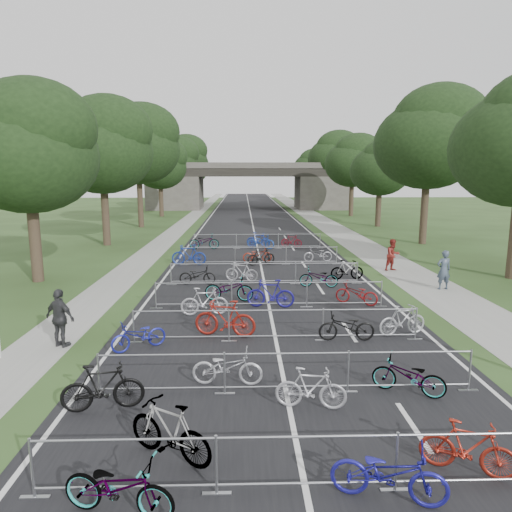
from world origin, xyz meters
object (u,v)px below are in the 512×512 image
at_px(overpass_bridge, 249,186).
at_px(bike_1, 170,431).
at_px(bike_0, 119,487).
at_px(bike_2, 389,474).
at_px(pedestrian_c, 60,318).
at_px(pedestrian_b, 393,255).
at_px(pedestrian_a, 444,270).

bearing_deg(overpass_bridge, bike_1, -92.21).
relative_size(overpass_bridge, bike_0, 16.28).
bearing_deg(bike_2, pedestrian_c, 65.16).
xyz_separation_m(bike_0, pedestrian_b, (10.42, 18.45, 0.39)).
bearing_deg(pedestrian_a, bike_2, 57.23).
relative_size(bike_2, pedestrian_a, 1.03).
bearing_deg(pedestrian_c, pedestrian_b, -117.02).
bearing_deg(bike_1, overpass_bridge, -150.41).
bearing_deg(pedestrian_b, bike_0, -141.21).
relative_size(bike_1, pedestrian_c, 1.04).
bearing_deg(overpass_bridge, bike_2, -88.83).
bearing_deg(pedestrian_c, bike_0, 141.90).
height_order(bike_0, pedestrian_c, pedestrian_c).
xyz_separation_m(overpass_bridge, bike_1, (-2.47, -63.99, -2.95)).
distance_m(pedestrian_b, pedestrian_c, 17.99).
bearing_deg(pedestrian_a, pedestrian_c, 18.21).
distance_m(pedestrian_a, pedestrian_b, 4.38).
relative_size(overpass_bridge, pedestrian_c, 16.60).
bearing_deg(bike_2, overpass_bridge, 17.64).
height_order(pedestrian_b, pedestrian_c, pedestrian_c).
bearing_deg(bike_0, pedestrian_b, -15.32).
bearing_deg(pedestrian_a, bike_1, 43.54).
bearing_deg(pedestrian_a, overpass_bridge, -86.76).
xyz_separation_m(bike_1, pedestrian_a, (10.85, 12.74, 0.35)).
distance_m(overpass_bridge, bike_0, 65.58).
xyz_separation_m(bike_0, bike_1, (0.58, 1.46, 0.09)).
xyz_separation_m(bike_1, pedestrian_c, (-4.33, 5.90, 0.35)).
bearing_deg(bike_2, bike_1, 88.29).
height_order(overpass_bridge, bike_2, overpass_bridge).
distance_m(bike_0, pedestrian_c, 8.27).
height_order(overpass_bridge, pedestrian_b, overpass_bridge).
xyz_separation_m(bike_2, pedestrian_c, (-8.13, 7.15, 0.43)).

